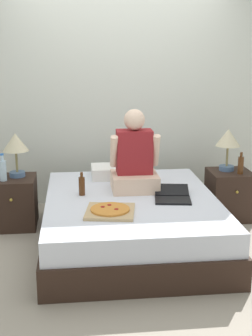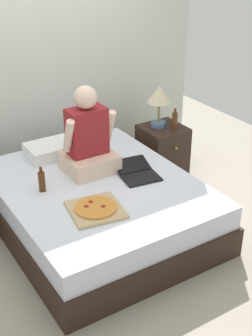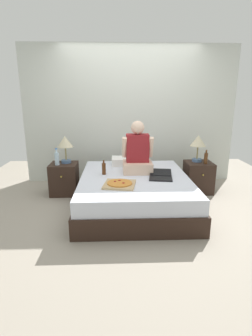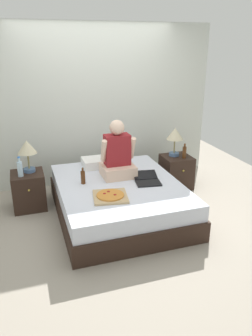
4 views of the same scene
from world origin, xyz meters
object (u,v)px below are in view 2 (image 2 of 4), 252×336
Objects in this scene: nightstand_right at (162,149)px; beer_bottle_on_bed at (42,181)px; bed at (98,206)px; laptop at (138,174)px; lamp_on_right_nightstand at (159,97)px; person_seated at (88,141)px; pizza_box at (96,209)px; beer_bottle at (175,120)px.

beer_bottle_on_bed is (-1.59, -0.47, 0.30)m from nightstand_right.
bed is 0.46m from laptop.
lamp_on_right_nightstand is (1.11, 0.64, 0.62)m from bed.
person_seated is 1.70× the size of pizza_box.
lamp_on_right_nightstand is (-0.03, 0.05, 0.59)m from nightstand_right.
beer_bottle is 1.02m from laptop.
pizza_box reaches higher than bed.
person_seated is (-1.05, -0.39, -0.09)m from lamp_on_right_nightstand.
nightstand_right is 1.23m from person_seated.
person_seated is at bearing 65.93° from pizza_box.
nightstand_right is at bearing 27.41° from bed.
beer_bottle is at bearing -56.31° from lamp_on_right_nightstand.
lamp_on_right_nightstand is 1.96× the size of beer_bottle.
nightstand_right is 0.38m from beer_bottle.
person_seated is at bearing -162.60° from nightstand_right.
nightstand_right is 2.27× the size of beer_bottle.
beer_bottle_on_bed reaches higher than pizza_box.
nightstand_right is 1.69m from pizza_box.
lamp_on_right_nightstand is at bearing 123.69° from beer_bottle.
person_seated reaches higher than beer_bottle.
bed is 0.57m from beer_bottle_on_bed.
person_seated is at bearing 14.28° from beer_bottle_on_bed.
lamp_on_right_nightstand is at bearing 120.93° from nightstand_right.
bed is 8.55× the size of beer_bottle.
person_seated is 0.53m from laptop.
beer_bottle_on_bed is at bearing 113.83° from pizza_box.
beer_bottle_on_bed is (-0.82, 0.20, 0.07)m from laptop.
bed is 4.28× the size of pizza_box.
laptop reaches higher than nightstand_right.
lamp_on_right_nightstand is at bearing 30.01° from bed.
pizza_box is at bearing -142.41° from lamp_on_right_nightstand.
beer_bottle_on_bed is (-1.56, -0.52, -0.29)m from lamp_on_right_nightstand.
laptop reaches higher than bed.
laptop is 2.08× the size of beer_bottle_on_bed.
beer_bottle is at bearing 11.71° from person_seated.
pizza_box is at bearing -148.55° from beer_bottle.
beer_bottle is 1.70m from beer_bottle_on_bed.
pizza_box is (-0.29, -0.64, -0.27)m from person_seated.
bed is 1.42m from lamp_on_right_nightstand.
beer_bottle is 1.18m from person_seated.
beer_bottle_on_bed reaches higher than bed.
beer_bottle is at bearing -54.99° from nightstand_right.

